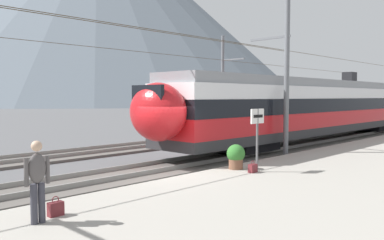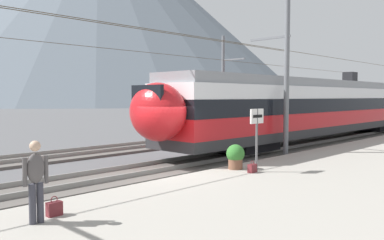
% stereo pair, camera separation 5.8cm
% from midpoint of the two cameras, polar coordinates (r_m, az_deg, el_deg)
% --- Properties ---
extents(ground_plane, '(400.00, 400.00, 0.00)m').
position_cam_midpoint_polar(ground_plane, '(14.28, -4.10, -8.21)').
color(ground_plane, '#565659').
extents(platform_slab, '(120.00, 8.16, 0.29)m').
position_cam_midpoint_polar(platform_slab, '(11.02, 14.63, -11.04)').
color(platform_slab, '#A39E93').
rests_on(platform_slab, ground).
extents(track_near, '(120.00, 3.00, 0.28)m').
position_cam_midpoint_polar(track_near, '(15.10, -6.95, -7.33)').
color(track_near, '#5B5651').
rests_on(track_near, ground).
extents(track_far, '(120.00, 3.00, 0.28)m').
position_cam_midpoint_polar(track_far, '(19.98, -17.69, -4.83)').
color(track_far, '#5B5651').
rests_on(track_far, ground).
extents(train_near_platform, '(27.69, 2.86, 4.27)m').
position_cam_midpoint_polar(train_near_platform, '(25.81, 17.52, 1.80)').
color(train_near_platform, '#2D2D30').
rests_on(train_near_platform, track_near).
extents(train_far_track, '(27.71, 2.86, 4.27)m').
position_cam_midpoint_polar(train_far_track, '(41.54, 19.29, 2.31)').
color(train_far_track, '#2D2D30').
rests_on(train_far_track, track_far).
extents(catenary_mast_mid, '(38.40, 2.16, 8.02)m').
position_cam_midpoint_polar(catenary_mast_mid, '(18.97, 12.96, 7.13)').
color(catenary_mast_mid, slate).
rests_on(catenary_mast_mid, ground).
extents(catenary_mast_far_side, '(38.40, 2.14, 7.39)m').
position_cam_midpoint_polar(catenary_mast_far_side, '(30.08, 4.53, 5.26)').
color(catenary_mast_far_side, slate).
rests_on(catenary_mast_far_side, ground).
extents(platform_sign, '(0.70, 0.08, 2.16)m').
position_cam_midpoint_polar(platform_sign, '(13.74, 9.18, -0.80)').
color(platform_sign, '#59595B').
rests_on(platform_sign, platform_slab).
extents(passenger_walking, '(0.53, 0.22, 1.69)m').
position_cam_midpoint_polar(passenger_walking, '(8.73, -21.40, -7.64)').
color(passenger_walking, '#383842').
rests_on(passenger_walking, platform_slab).
extents(handbag_beside_passenger, '(0.32, 0.18, 0.43)m').
position_cam_midpoint_polar(handbag_beside_passenger, '(9.31, -19.06, -11.87)').
color(handbag_beside_passenger, maroon).
rests_on(handbag_beside_passenger, platform_slab).
extents(handbag_near_sign, '(0.32, 0.18, 0.41)m').
position_cam_midpoint_polar(handbag_near_sign, '(13.78, 8.54, -6.81)').
color(handbag_near_sign, maroon).
rests_on(handbag_near_sign, platform_slab).
extents(potted_plant_platform_edge, '(0.65, 0.65, 0.88)m').
position_cam_midpoint_polar(potted_plant_platform_edge, '(14.30, 6.16, -5.04)').
color(potted_plant_platform_edge, brown).
rests_on(potted_plant_platform_edge, platform_slab).
extents(mountain_right_ridge, '(186.35, 186.35, 85.19)m').
position_cam_midpoint_polar(mountain_right_ridge, '(194.54, -13.17, 15.08)').
color(mountain_right_ridge, slate).
rests_on(mountain_right_ridge, ground).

